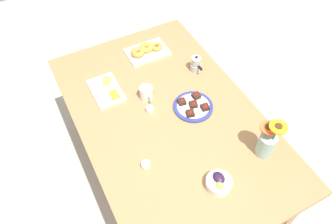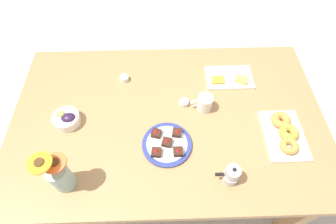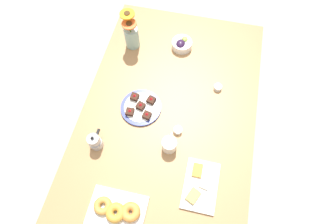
{
  "view_description": "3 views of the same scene",
  "coord_description": "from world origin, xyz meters",
  "px_view_note": "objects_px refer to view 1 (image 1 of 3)",
  "views": [
    {
      "loc": [
        1.04,
        -0.55,
        2.25
      ],
      "look_at": [
        0.0,
        0.0,
        0.78
      ],
      "focal_mm": 35.0,
      "sensor_mm": 36.0,
      "label": 1
    },
    {
      "loc": [
        0.02,
        0.74,
        1.86
      ],
      "look_at": [
        0.0,
        0.0,
        0.78
      ],
      "focal_mm": 28.0,
      "sensor_mm": 36.0,
      "label": 2
    },
    {
      "loc": [
        -0.63,
        -0.14,
        2.11
      ],
      "look_at": [
        0.0,
        0.0,
        0.78
      ],
      "focal_mm": 28.0,
      "sensor_mm": 36.0,
      "label": 3
    }
  ],
  "objects_px": {
    "jam_cup_honey": "(150,109)",
    "flower_vase": "(267,143)",
    "croissant_platter": "(146,50)",
    "jam_cup_berry": "(146,165)",
    "moka_pot": "(196,64)",
    "dessert_plate": "(193,106)",
    "grape_bowl": "(219,183)",
    "cheese_platter": "(106,90)",
    "coffee_mug": "(146,93)",
    "dining_table": "(168,125)"
  },
  "relations": [
    {
      "from": "jam_cup_honey",
      "to": "flower_vase",
      "type": "relative_size",
      "value": 0.19
    },
    {
      "from": "coffee_mug",
      "to": "moka_pot",
      "type": "relative_size",
      "value": 0.96
    },
    {
      "from": "grape_bowl",
      "to": "flower_vase",
      "type": "height_order",
      "value": "flower_vase"
    },
    {
      "from": "dessert_plate",
      "to": "dining_table",
      "type": "bearing_deg",
      "value": -93.57
    },
    {
      "from": "jam_cup_berry",
      "to": "moka_pot",
      "type": "bearing_deg",
      "value": 129.88
    },
    {
      "from": "coffee_mug",
      "to": "moka_pot",
      "type": "bearing_deg",
      "value": 100.47
    },
    {
      "from": "dining_table",
      "to": "cheese_platter",
      "type": "xyz_separation_m",
      "value": [
        -0.35,
        -0.25,
        0.1
      ]
    },
    {
      "from": "coffee_mug",
      "to": "flower_vase",
      "type": "xyz_separation_m",
      "value": [
        0.64,
        0.39,
        0.05
      ]
    },
    {
      "from": "coffee_mug",
      "to": "grape_bowl",
      "type": "height_order",
      "value": "coffee_mug"
    },
    {
      "from": "moka_pot",
      "to": "dining_table",
      "type": "bearing_deg",
      "value": -52.64
    },
    {
      "from": "croissant_platter",
      "to": "jam_cup_honey",
      "type": "height_order",
      "value": "croissant_platter"
    },
    {
      "from": "moka_pot",
      "to": "jam_cup_berry",
      "type": "bearing_deg",
      "value": -50.12
    },
    {
      "from": "dining_table",
      "to": "croissant_platter",
      "type": "relative_size",
      "value": 5.71
    },
    {
      "from": "grape_bowl",
      "to": "jam_cup_berry",
      "type": "relative_size",
      "value": 2.73
    },
    {
      "from": "cheese_platter",
      "to": "dining_table",
      "type": "bearing_deg",
      "value": 34.74
    },
    {
      "from": "dessert_plate",
      "to": "croissant_platter",
      "type": "bearing_deg",
      "value": -176.42
    },
    {
      "from": "croissant_platter",
      "to": "jam_cup_berry",
      "type": "relative_size",
      "value": 5.83
    },
    {
      "from": "cheese_platter",
      "to": "jam_cup_berry",
      "type": "xyz_separation_m",
      "value": [
        0.59,
        -0.01,
        0.01
      ]
    },
    {
      "from": "coffee_mug",
      "to": "cheese_platter",
      "type": "bearing_deg",
      "value": -130.14
    },
    {
      "from": "grape_bowl",
      "to": "croissant_platter",
      "type": "relative_size",
      "value": 0.47
    },
    {
      "from": "cheese_platter",
      "to": "flower_vase",
      "type": "xyz_separation_m",
      "value": [
        0.81,
        0.58,
        0.08
      ]
    },
    {
      "from": "jam_cup_honey",
      "to": "jam_cup_berry",
      "type": "distance_m",
      "value": 0.37
    },
    {
      "from": "grape_bowl",
      "to": "jam_cup_honey",
      "type": "distance_m",
      "value": 0.6
    },
    {
      "from": "dining_table",
      "to": "croissant_platter",
      "type": "distance_m",
      "value": 0.59
    },
    {
      "from": "dining_table",
      "to": "cheese_platter",
      "type": "height_order",
      "value": "cheese_platter"
    },
    {
      "from": "croissant_platter",
      "to": "jam_cup_honey",
      "type": "xyz_separation_m",
      "value": [
        0.48,
        -0.2,
        -0.01
      ]
    },
    {
      "from": "cheese_platter",
      "to": "dessert_plate",
      "type": "bearing_deg",
      "value": 48.34
    },
    {
      "from": "jam_cup_honey",
      "to": "croissant_platter",
      "type": "bearing_deg",
      "value": 156.86
    },
    {
      "from": "jam_cup_berry",
      "to": "flower_vase",
      "type": "height_order",
      "value": "flower_vase"
    },
    {
      "from": "croissant_platter",
      "to": "jam_cup_berry",
      "type": "height_order",
      "value": "croissant_platter"
    },
    {
      "from": "coffee_mug",
      "to": "jam_cup_honey",
      "type": "bearing_deg",
      "value": -14.63
    },
    {
      "from": "cheese_platter",
      "to": "dessert_plate",
      "type": "distance_m",
      "value": 0.55
    },
    {
      "from": "coffee_mug",
      "to": "croissant_platter",
      "type": "relative_size",
      "value": 0.41
    },
    {
      "from": "dining_table",
      "to": "moka_pot",
      "type": "height_order",
      "value": "moka_pot"
    },
    {
      "from": "dining_table",
      "to": "coffee_mug",
      "type": "bearing_deg",
      "value": -165.49
    },
    {
      "from": "jam_cup_honey",
      "to": "flower_vase",
      "type": "bearing_deg",
      "value": 37.29
    },
    {
      "from": "grape_bowl",
      "to": "croissant_platter",
      "type": "height_order",
      "value": "grape_bowl"
    },
    {
      "from": "dining_table",
      "to": "grape_bowl",
      "type": "height_order",
      "value": "grape_bowl"
    },
    {
      "from": "cheese_platter",
      "to": "jam_cup_honey",
      "type": "xyz_separation_m",
      "value": [
        0.27,
        0.17,
        0.01
      ]
    },
    {
      "from": "dining_table",
      "to": "dessert_plate",
      "type": "xyz_separation_m",
      "value": [
        0.01,
        0.16,
        0.1
      ]
    },
    {
      "from": "croissant_platter",
      "to": "moka_pot",
      "type": "relative_size",
      "value": 2.35
    },
    {
      "from": "croissant_platter",
      "to": "jam_cup_berry",
      "type": "xyz_separation_m",
      "value": [
        0.8,
        -0.38,
        -0.01
      ]
    },
    {
      "from": "coffee_mug",
      "to": "jam_cup_berry",
      "type": "distance_m",
      "value": 0.47
    },
    {
      "from": "coffee_mug",
      "to": "jam_cup_berry",
      "type": "bearing_deg",
      "value": -25.91
    },
    {
      "from": "jam_cup_honey",
      "to": "dessert_plate",
      "type": "relative_size",
      "value": 0.2
    },
    {
      "from": "grape_bowl",
      "to": "jam_cup_berry",
      "type": "bearing_deg",
      "value": -134.15
    },
    {
      "from": "jam_cup_honey",
      "to": "flower_vase",
      "type": "height_order",
      "value": "flower_vase"
    },
    {
      "from": "dessert_plate",
      "to": "moka_pot",
      "type": "bearing_deg",
      "value": 146.85
    },
    {
      "from": "dining_table",
      "to": "flower_vase",
      "type": "relative_size",
      "value": 6.26
    },
    {
      "from": "grape_bowl",
      "to": "jam_cup_berry",
      "type": "distance_m",
      "value": 0.38
    }
  ]
}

